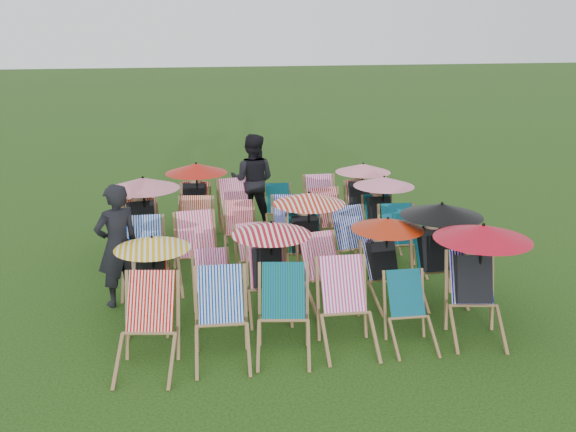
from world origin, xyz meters
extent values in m
plane|color=black|center=(0.00, 0.00, 0.00)|extent=(100.00, 100.00, 0.00)
cube|color=red|center=(-1.88, -1.99, 0.71)|extent=(0.60, 0.48, 0.63)
cube|color=#0732A4|center=(-1.07, -1.92, 0.70)|extent=(0.55, 0.42, 0.62)
cube|color=#0A7041|center=(-0.31, -1.94, 0.69)|extent=(0.58, 0.47, 0.62)
cube|color=#DE2C92|center=(0.43, -1.91, 0.70)|extent=(0.55, 0.41, 0.63)
cube|color=#096537|center=(1.20, -2.05, 0.58)|extent=(0.45, 0.34, 0.52)
cube|color=#0B07A3|center=(2.10, -1.97, 0.69)|extent=(0.59, 0.48, 0.62)
cube|color=black|center=(2.09, -2.02, 0.69)|extent=(0.51, 0.53, 0.65)
sphere|color=tan|center=(2.11, -1.91, 1.03)|extent=(0.23, 0.23, 0.23)
cylinder|color=black|center=(2.14, -2.07, 0.98)|extent=(0.03, 0.03, 0.76)
cone|color=red|center=(2.14, -2.07, 1.33)|extent=(1.20, 1.20, 0.18)
cube|color=red|center=(-1.90, -0.94, 0.57)|extent=(0.46, 0.36, 0.51)
cube|color=black|center=(-1.91, -0.98, 0.57)|extent=(0.39, 0.40, 0.53)
sphere|color=tan|center=(-1.90, -0.90, 0.85)|extent=(0.19, 0.19, 0.19)
cylinder|color=black|center=(-1.86, -1.02, 0.80)|extent=(0.03, 0.03, 0.62)
cone|color=#E0A50B|center=(-1.86, -1.02, 1.09)|extent=(0.98, 0.98, 0.15)
cube|color=#E52D94|center=(-1.10, -0.80, 0.58)|extent=(0.44, 0.33, 0.52)
cube|color=#EB2F7E|center=(-0.36, -0.91, 0.62)|extent=(0.48, 0.36, 0.55)
cube|color=black|center=(-0.36, -0.96, 0.61)|extent=(0.41, 0.42, 0.58)
sphere|color=tan|center=(-0.36, -0.86, 0.92)|extent=(0.20, 0.20, 0.20)
cylinder|color=black|center=(-0.31, -1.00, 0.87)|extent=(0.03, 0.03, 0.68)
cone|color=#B4091B|center=(-0.31, -1.00, 1.18)|extent=(1.06, 1.06, 0.16)
cube|color=#FA327B|center=(0.40, -0.78, 0.67)|extent=(0.56, 0.45, 0.60)
cube|color=#070B92|center=(1.27, -0.84, 0.59)|extent=(0.49, 0.39, 0.53)
cube|color=black|center=(1.28, -0.88, 0.58)|extent=(0.43, 0.44, 0.55)
sphere|color=tan|center=(1.26, -0.79, 0.87)|extent=(0.19, 0.19, 0.19)
cylinder|color=black|center=(1.34, -0.91, 0.83)|extent=(0.03, 0.03, 0.64)
cone|color=#B0240A|center=(1.34, -0.91, 1.12)|extent=(1.01, 1.01, 0.16)
cube|color=#09623C|center=(2.06, -0.81, 0.67)|extent=(0.51, 0.38, 0.60)
cube|color=black|center=(2.06, -0.86, 0.67)|extent=(0.43, 0.44, 0.63)
sphere|color=tan|center=(2.06, -0.75, 1.00)|extent=(0.22, 0.22, 0.22)
cylinder|color=black|center=(2.13, -0.90, 0.94)|extent=(0.03, 0.03, 0.73)
cone|color=black|center=(2.13, -0.90, 1.28)|extent=(1.15, 1.15, 0.18)
cube|color=#0834AB|center=(-2.02, 0.34, 0.70)|extent=(0.54, 0.40, 0.63)
cube|color=#FB3273|center=(-1.25, 0.38, 0.71)|extent=(0.56, 0.43, 0.64)
cube|color=#F5317C|center=(-0.41, 0.25, 0.58)|extent=(0.48, 0.38, 0.52)
cube|color=#09622B|center=(0.42, 0.32, 0.64)|extent=(0.53, 0.42, 0.58)
cube|color=black|center=(0.42, 0.27, 0.64)|extent=(0.45, 0.47, 0.60)
sphere|color=tan|center=(0.43, 0.37, 0.96)|extent=(0.21, 0.21, 0.21)
cylinder|color=black|center=(0.47, 0.22, 0.91)|extent=(0.03, 0.03, 0.71)
cone|color=red|center=(0.47, 0.22, 1.23)|extent=(1.11, 1.11, 0.17)
cube|color=#06188E|center=(1.15, 0.30, 0.70)|extent=(0.58, 0.46, 0.62)
cube|color=#095F33|center=(1.97, 0.36, 0.68)|extent=(0.54, 0.41, 0.61)
cube|color=red|center=(-2.10, 1.45, 0.68)|extent=(0.56, 0.45, 0.61)
cube|color=black|center=(-2.09, 1.40, 0.68)|extent=(0.49, 0.50, 0.64)
sphere|color=tan|center=(-2.11, 1.51, 1.01)|extent=(0.22, 0.22, 0.22)
cylinder|color=black|center=(-2.02, 1.37, 0.96)|extent=(0.03, 0.03, 0.75)
cone|color=#DA6F82|center=(-2.02, 1.37, 1.30)|extent=(1.17, 1.17, 0.18)
cube|color=red|center=(-1.20, 1.49, 0.67)|extent=(0.56, 0.45, 0.61)
cube|color=red|center=(-0.46, 1.46, 0.61)|extent=(0.48, 0.37, 0.54)
cube|color=#0813AA|center=(0.37, 1.38, 0.65)|extent=(0.54, 0.43, 0.59)
cube|color=red|center=(1.04, 1.45, 0.70)|extent=(0.58, 0.46, 0.63)
cube|color=#0A703C|center=(1.98, 1.37, 0.61)|extent=(0.48, 0.37, 0.55)
cube|color=black|center=(1.98, 1.33, 0.61)|extent=(0.41, 0.42, 0.57)
sphere|color=tan|center=(1.98, 1.42, 0.91)|extent=(0.20, 0.20, 0.20)
cylinder|color=black|center=(2.03, 1.28, 0.86)|extent=(0.03, 0.03, 0.67)
cone|color=pink|center=(2.03, 1.28, 1.16)|extent=(1.05, 1.05, 0.16)
cube|color=red|center=(-2.13, 2.63, 0.67)|extent=(0.56, 0.45, 0.60)
cube|color=red|center=(-1.16, 2.66, 0.65)|extent=(0.55, 0.44, 0.59)
cube|color=black|center=(-1.17, 2.61, 0.65)|extent=(0.48, 0.49, 0.61)
sphere|color=tan|center=(-1.15, 2.71, 0.97)|extent=(0.22, 0.22, 0.22)
cylinder|color=black|center=(-1.11, 2.56, 0.92)|extent=(0.03, 0.03, 0.72)
cone|color=#B1150A|center=(-1.11, 2.56, 1.25)|extent=(1.13, 1.13, 0.17)
cube|color=#F2307D|center=(-0.43, 2.61, 0.68)|extent=(0.55, 0.43, 0.61)
cube|color=#09682F|center=(0.41, 2.64, 0.58)|extent=(0.46, 0.35, 0.52)
cube|color=#CA2883|center=(1.21, 2.58, 0.69)|extent=(0.54, 0.41, 0.62)
cube|color=red|center=(1.96, 2.52, 0.60)|extent=(0.49, 0.38, 0.54)
cube|color=black|center=(1.95, 2.47, 0.60)|extent=(0.42, 0.43, 0.57)
sphere|color=tan|center=(1.96, 2.57, 0.90)|extent=(0.20, 0.20, 0.20)
cylinder|color=black|center=(2.01, 2.43, 0.85)|extent=(0.03, 0.03, 0.66)
cone|color=pink|center=(2.01, 2.43, 1.16)|extent=(1.04, 1.04, 0.16)
imported|color=black|center=(-2.34, -0.39, 0.86)|extent=(0.75, 0.67, 1.73)
imported|color=black|center=(-0.04, 2.88, 0.90)|extent=(1.05, 0.93, 1.79)
camera|label=1|loc=(-1.58, -8.95, 3.78)|focal=40.00mm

